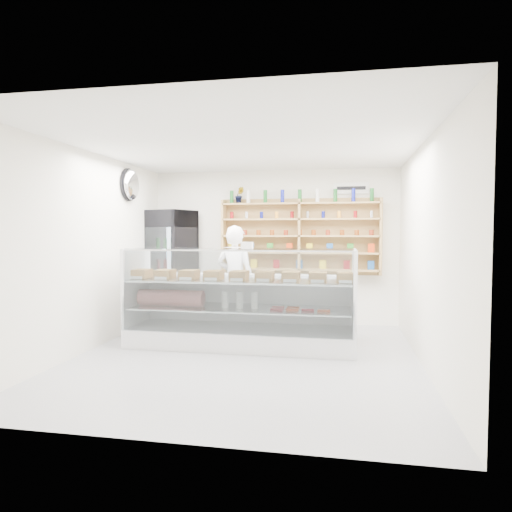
# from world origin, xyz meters

# --- Properties ---
(room) EXTENTS (5.00, 5.00, 5.00)m
(room) POSITION_xyz_m (0.00, 0.00, 1.40)
(room) COLOR #ADACB1
(room) RESTS_ON ground
(display_counter) EXTENTS (3.29, 0.98, 1.43)m
(display_counter) POSITION_xyz_m (-0.20, 0.62, 0.38)
(display_counter) COLOR white
(display_counter) RESTS_ON floor
(shop_worker) EXTENTS (0.71, 0.53, 1.78)m
(shop_worker) POSITION_xyz_m (-0.49, 1.51, 0.89)
(shop_worker) COLOR white
(shop_worker) RESTS_ON floor
(drinks_cooler) EXTENTS (0.93, 0.91, 2.07)m
(drinks_cooler) POSITION_xyz_m (-1.85, 2.10, 1.04)
(drinks_cooler) COLOR black
(drinks_cooler) RESTS_ON floor
(wall_shelving) EXTENTS (2.84, 0.28, 1.33)m
(wall_shelving) POSITION_xyz_m (0.50, 2.34, 1.59)
(wall_shelving) COLOR tan
(wall_shelving) RESTS_ON back_wall
(potted_plant) EXTENTS (0.20, 0.18, 0.30)m
(potted_plant) POSITION_xyz_m (-0.60, 2.34, 2.34)
(potted_plant) COLOR #1E6626
(potted_plant) RESTS_ON wall_shelving
(security_mirror) EXTENTS (0.15, 0.50, 0.50)m
(security_mirror) POSITION_xyz_m (-2.17, 1.20, 2.45)
(security_mirror) COLOR silver
(security_mirror) RESTS_ON left_wall
(wall_sign) EXTENTS (0.62, 0.03, 0.20)m
(wall_sign) POSITION_xyz_m (1.40, 2.47, 2.45)
(wall_sign) COLOR white
(wall_sign) RESTS_ON back_wall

